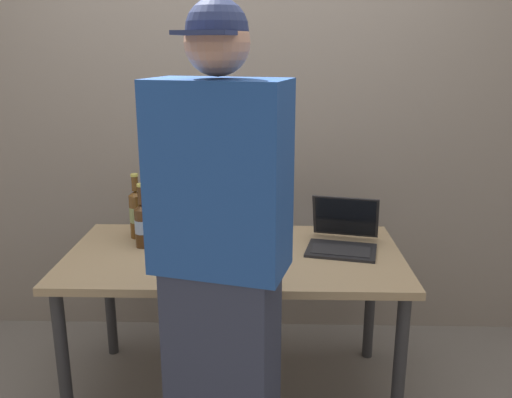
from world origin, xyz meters
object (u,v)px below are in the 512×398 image
beer_bottle_amber (159,217)px  person_figure (223,276)px  beer_bottle_brown (143,224)px  beer_bottle_green (137,212)px  laptop (343,236)px  beer_bottle_dark (156,212)px

beer_bottle_amber → person_figure: person_figure is taller
person_figure → beer_bottle_brown: bearing=121.5°
beer_bottle_green → laptop: bearing=-6.4°
beer_bottle_brown → beer_bottle_dark: (0.03, 0.14, 0.01)m
laptop → beer_bottle_brown: beer_bottle_brown is taller
beer_bottle_brown → beer_bottle_dark: size_ratio=0.96×
beer_bottle_brown → beer_bottle_amber: bearing=41.3°
beer_bottle_dark → person_figure: person_figure is taller
beer_bottle_amber → beer_bottle_brown: (-0.07, -0.06, -0.01)m
laptop → beer_bottle_amber: beer_bottle_amber is taller
beer_bottle_green → beer_bottle_brown: beer_bottle_green is taller
laptop → person_figure: bearing=-124.5°
beer_bottle_brown → beer_bottle_dark: beer_bottle_dark is taller
beer_bottle_brown → beer_bottle_green: bearing=114.4°
beer_bottle_amber → beer_bottle_brown: beer_bottle_amber is taller
beer_bottle_green → person_figure: 0.95m
beer_bottle_amber → person_figure: (0.36, -0.75, 0.04)m
beer_bottle_dark → person_figure: bearing=-64.8°
laptop → beer_bottle_dark: (-0.88, 0.12, 0.07)m
beer_bottle_amber → beer_bottle_green: bearing=151.4°
laptop → beer_bottle_amber: (-0.85, 0.04, 0.07)m
beer_bottle_brown → person_figure: person_figure is taller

